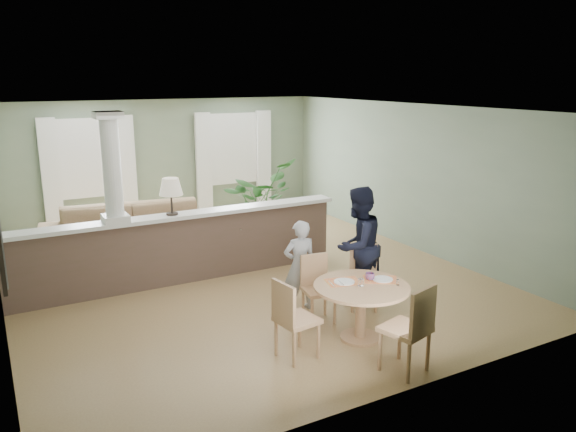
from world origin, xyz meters
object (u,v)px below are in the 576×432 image
chair_far_boy (317,285)px  child_person (300,265)px  man_person (358,246)px  dining_table (361,296)px  chair_near (412,326)px  sofa (134,233)px  houseplant (260,202)px  chair_side (292,316)px  chair_far_man (364,273)px

chair_far_boy → child_person: (-0.03, 0.40, 0.15)m
child_person → man_person: bearing=177.4°
dining_table → chair_far_boy: chair_far_boy is taller
dining_table → chair_near: bearing=-91.3°
sofa → man_person: 4.28m
chair_near → chair_far_boy: bearing=-100.5°
houseplant → child_person: size_ratio=1.25×
sofa → chair_far_boy: 4.10m
dining_table → child_person: bearing=99.5°
sofa → chair_near: chair_near is taller
chair_far_boy → chair_side: chair_side is taller
chair_far_man → chair_near: (-0.66, -1.76, 0.07)m
chair_far_man → chair_near: chair_near is taller
sofa → chair_far_boy: bearing=-60.8°
chair_near → child_person: (-0.18, 2.11, 0.08)m
child_person → chair_far_boy: bearing=103.5°
dining_table → chair_side: (-0.99, -0.04, -0.04)m
sofa → chair_near: size_ratio=3.11×
dining_table → child_person: child_person is taller
man_person → chair_side: bearing=13.2°
chair_near → chair_side: bearing=-58.3°
chair_far_man → child_person: size_ratio=0.70×
houseplant → chair_near: houseplant is taller
sofa → man_person: size_ratio=1.88×
child_person → chair_side: bearing=65.5°
chair_far_boy → dining_table: bearing=-68.8°
sofa → dining_table: sofa is taller
houseplant → chair_far_man: (-0.14, -3.61, -0.31)m
sofa → child_person: 3.71m
chair_side → child_person: 1.45m
dining_table → child_person: (-0.20, 1.17, 0.07)m
chair_far_boy → chair_far_man: chair_far_man is taller
chair_far_man → man_person: man_person is taller
chair_far_boy → chair_far_man: bearing=12.9°
dining_table → chair_far_boy: 0.79m
chair_far_man → chair_far_boy: bearing=-144.8°
houseplant → man_person: 3.44m
chair_far_boy → child_person: child_person is taller
houseplant → dining_table: (-0.78, -4.43, -0.24)m
child_person → dining_table: bearing=108.6°
chair_far_boy → man_person: man_person is taller
man_person → child_person: bearing=-30.5°
chair_near → chair_side: (-0.97, 0.91, -0.04)m
chair_far_boy → man_person: 0.92m
chair_far_man → chair_near: 1.88m
chair_side → man_person: bearing=-65.9°
sofa → chair_near: 5.76m
houseplant → chair_far_boy: bearing=-104.5°
child_person → sofa: bearing=-58.0°
dining_table → chair_side: 1.00m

